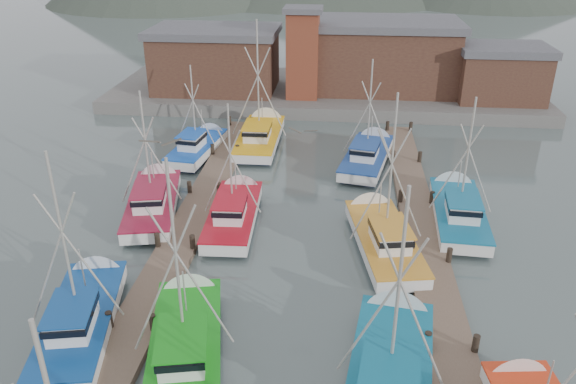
# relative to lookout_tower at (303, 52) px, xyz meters

# --- Properties ---
(ground) EXTENTS (260.00, 260.00, 0.00)m
(ground) POSITION_rel_lookout_tower_xyz_m (2.00, -33.00, -5.55)
(ground) COLOR #4D5C59
(ground) RESTS_ON ground
(dock_left) EXTENTS (2.30, 46.00, 1.50)m
(dock_left) POSITION_rel_lookout_tower_xyz_m (-5.00, -28.96, -5.34)
(dock_left) COLOR brown
(dock_left) RESTS_ON ground
(dock_right) EXTENTS (2.30, 46.00, 1.50)m
(dock_right) POSITION_rel_lookout_tower_xyz_m (9.00, -28.96, -5.34)
(dock_right) COLOR brown
(dock_right) RESTS_ON ground
(quay) EXTENTS (44.00, 16.00, 1.20)m
(quay) POSITION_rel_lookout_tower_xyz_m (2.00, 4.00, -4.95)
(quay) COLOR slate
(quay) RESTS_ON ground
(shed_left) EXTENTS (12.72, 8.48, 6.20)m
(shed_left) POSITION_rel_lookout_tower_xyz_m (-9.00, 2.00, -1.21)
(shed_left) COLOR brown
(shed_left) RESTS_ON quay
(shed_center) EXTENTS (14.84, 9.54, 6.90)m
(shed_center) POSITION_rel_lookout_tower_xyz_m (8.00, 4.00, -0.86)
(shed_center) COLOR brown
(shed_center) RESTS_ON quay
(shed_right) EXTENTS (8.48, 6.36, 5.20)m
(shed_right) POSITION_rel_lookout_tower_xyz_m (19.00, 1.00, -1.71)
(shed_right) COLOR brown
(shed_right) RESTS_ON quay
(lookout_tower) EXTENTS (3.60, 3.60, 8.50)m
(lookout_tower) POSITION_rel_lookout_tower_xyz_m (0.00, 0.00, 0.00)
(lookout_tower) COLOR brown
(lookout_tower) RESTS_ON quay
(boat_4) EXTENTS (4.67, 9.67, 10.22)m
(boat_4) POSITION_rel_lookout_tower_xyz_m (-2.24, -35.89, -4.87)
(boat_4) COLOR #0F1A35
(boat_4) RESTS_ON ground
(boat_5) EXTENTS (4.47, 10.40, 10.12)m
(boat_5) POSITION_rel_lookout_tower_xyz_m (6.32, -36.83, -4.87)
(boat_5) COLOR #0F1A35
(boat_5) RESTS_ON ground
(boat_6) EXTENTS (4.44, 9.31, 9.70)m
(boat_6) POSITION_rel_lookout_tower_xyz_m (-7.38, -34.61, -4.86)
(boat_6) COLOR #0F1A35
(boat_6) RESTS_ON ground
(boat_8) EXTENTS (3.43, 8.85, 8.51)m
(boat_8) POSITION_rel_lookout_tower_xyz_m (-2.37, -24.00, -4.87)
(boat_8) COLOR #0F1A35
(boat_8) RESTS_ON ground
(boat_9) EXTENTS (4.45, 9.64, 10.07)m
(boat_9) POSITION_rel_lookout_tower_xyz_m (6.54, -26.17, -4.87)
(boat_9) COLOR #0F1A35
(boat_9) RESTS_ON ground
(boat_10) EXTENTS (4.60, 9.64, 8.88)m
(boat_10) POSITION_rel_lookout_tower_xyz_m (-7.83, -22.97, -4.87)
(boat_10) COLOR #0F1A35
(boat_10) RESTS_ON ground
(boat_11) EXTENTS (3.65, 9.33, 8.89)m
(boat_11) POSITION_rel_lookout_tower_xyz_m (11.39, -22.36, -4.87)
(boat_11) COLOR #0F1A35
(boat_11) RESTS_ON ground
(boat_12) EXTENTS (4.47, 10.07, 11.19)m
(boat_12) POSITION_rel_lookout_tower_xyz_m (-2.71, -10.25, -4.86)
(boat_12) COLOR #0F1A35
(boat_12) RESTS_ON ground
(boat_13) EXTENTS (4.57, 9.53, 8.97)m
(boat_13) POSITION_rel_lookout_tower_xyz_m (6.12, -13.73, -4.87)
(boat_13) COLOR #0F1A35
(boat_13) RESTS_ON ground
(boat_14) EXTENTS (3.50, 8.40, 7.95)m
(boat_14) POSITION_rel_lookout_tower_xyz_m (-7.24, -13.19, -4.87)
(boat_14) COLOR #0F1A35
(boat_14) RESTS_ON ground
(gull_near) EXTENTS (1.51, 0.66, 0.24)m
(gull_near) POSITION_rel_lookout_tower_xyz_m (-2.43, -36.01, 4.19)
(gull_near) COLOR slate
(gull_near) RESTS_ON ground
(gull_far) EXTENTS (1.52, 0.66, 0.24)m
(gull_far) POSITION_rel_lookout_tower_xyz_m (2.02, -27.17, 1.66)
(gull_far) COLOR slate
(gull_far) RESTS_ON ground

